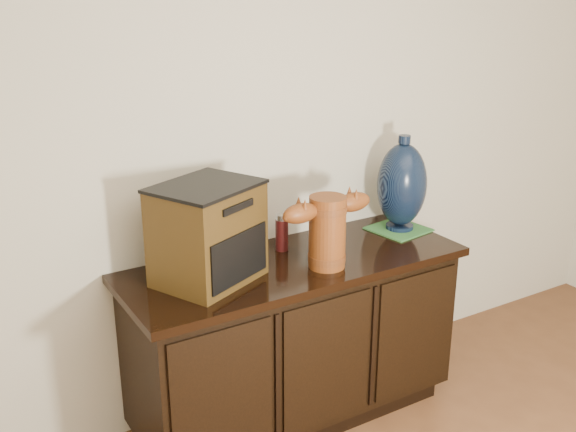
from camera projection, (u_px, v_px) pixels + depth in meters
sideboard at (294, 339)px, 2.92m from camera, size 1.46×0.56×0.75m
terracotta_vessel at (327, 228)px, 2.69m from camera, size 0.42×0.16×0.30m
tv_radio at (208, 233)px, 2.56m from camera, size 0.48×0.44×0.39m
green_mat at (399, 229)px, 3.15m from camera, size 0.27×0.27×0.01m
lamp_base at (402, 185)px, 3.08m from camera, size 0.26×0.26×0.44m
spray_can at (282, 233)px, 2.89m from camera, size 0.06×0.06×0.16m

